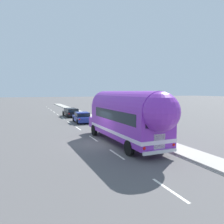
{
  "coord_description": "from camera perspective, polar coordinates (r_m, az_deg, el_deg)",
  "views": [
    {
      "loc": [
        -5.48,
        -15.83,
        4.09
      ],
      "look_at": [
        1.63,
        1.5,
        2.3
      ],
      "focal_mm": 34.48,
      "sensor_mm": 36.0,
      "label": 1
    }
  ],
  "objects": [
    {
      "name": "lane_markings",
      "position": [
        30.02,
        -6.85,
        -2.39
      ],
      "size": [
        3.56,
        80.0,
        0.01
      ],
      "color": "silver",
      "rests_on": "ground"
    },
    {
      "name": "ground_plane",
      "position": [
        17.24,
        -3.15,
        -8.26
      ],
      "size": [
        300.0,
        300.0,
        0.0
      ],
      "primitive_type": "plane",
      "color": "#565454"
    },
    {
      "name": "painted_bus",
      "position": [
        16.31,
        4.11,
        -0.83
      ],
      "size": [
        2.77,
        11.44,
        4.12
      ],
      "color": "purple",
      "rests_on": "ground"
    },
    {
      "name": "car_second",
      "position": [
        35.63,
        -10.86,
        0.07
      ],
      "size": [
        2.06,
        4.45,
        1.37
      ],
      "color": "black",
      "rests_on": "ground"
    },
    {
      "name": "sidewalk_slab",
      "position": [
        27.93,
        -1.44,
        -2.79
      ],
      "size": [
        1.85,
        90.0,
        0.15
      ],
      "primitive_type": "cube",
      "color": "#ADA89E",
      "rests_on": "ground"
    },
    {
      "name": "car_lead",
      "position": [
        28.66,
        -7.95,
        -1.31
      ],
      "size": [
        2.05,
        4.33,
        1.37
      ],
      "color": "navy",
      "rests_on": "ground"
    }
  ]
}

